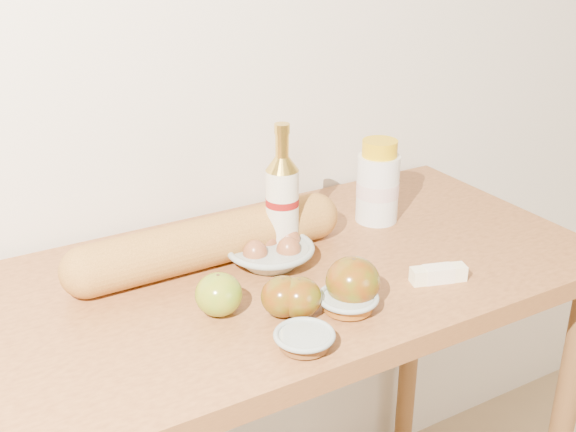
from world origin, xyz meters
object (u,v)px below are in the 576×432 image
object	(u,v)px
table	(280,328)
cream_bottle	(378,184)
baguette	(210,242)
bourbon_bottle	(282,202)
egg_bowl	(270,251)

from	to	relation	value
table	cream_bottle	bearing A→B (deg)	17.94
baguette	cream_bottle	bearing A→B (deg)	0.60
table	bourbon_bottle	size ratio (longest dim) A/B	4.69
bourbon_bottle	baguette	xyz separation A→B (m)	(-0.14, 0.03, -0.06)
bourbon_bottle	cream_bottle	xyz separation A→B (m)	(0.25, 0.03, -0.02)
table	cream_bottle	distance (m)	0.36
cream_bottle	baguette	distance (m)	0.39
cream_bottle	egg_bowl	distance (m)	0.30
table	cream_bottle	world-z (taller)	cream_bottle
bourbon_bottle	egg_bowl	size ratio (longest dim) A/B	1.23
table	bourbon_bottle	bearing A→B (deg)	56.35
table	egg_bowl	bearing A→B (deg)	91.92
bourbon_bottle	egg_bowl	xyz separation A→B (m)	(-0.04, -0.03, -0.08)
cream_bottle	baguette	size ratio (longest dim) A/B	0.32
bourbon_bottle	egg_bowl	bearing A→B (deg)	-157.02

